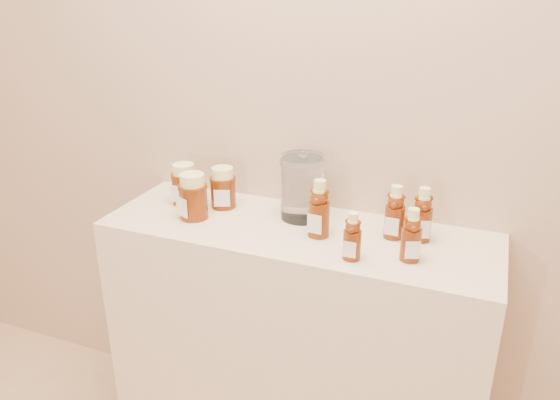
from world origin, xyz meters
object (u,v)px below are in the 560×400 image
at_px(display_table, 295,350).
at_px(glass_canister, 302,185).
at_px(bear_bottle_front_left, 353,233).
at_px(honey_jar_left, 184,184).
at_px(bear_bottle_back_left, 319,205).

height_order(display_table, glass_canister, glass_canister).
distance_m(bear_bottle_front_left, honey_jar_left, 0.64).
bearing_deg(bear_bottle_back_left, honey_jar_left, 177.32).
height_order(bear_bottle_front_left, honey_jar_left, bear_bottle_front_left).
xyz_separation_m(bear_bottle_back_left, honey_jar_left, (-0.49, 0.07, -0.03)).
height_order(bear_bottle_back_left, glass_canister, glass_canister).
distance_m(bear_bottle_back_left, glass_canister, 0.14).
xyz_separation_m(bear_bottle_front_left, glass_canister, (-0.22, 0.21, 0.03)).
bearing_deg(bear_bottle_back_left, bear_bottle_front_left, -33.36).
relative_size(bear_bottle_back_left, bear_bottle_front_left, 1.28).
relative_size(bear_bottle_front_left, honey_jar_left, 1.12).
xyz_separation_m(display_table, honey_jar_left, (-0.42, 0.05, 0.52)).
bearing_deg(bear_bottle_front_left, bear_bottle_back_left, 141.23).
relative_size(honey_jar_left, glass_canister, 0.62).
xyz_separation_m(display_table, bear_bottle_back_left, (0.08, -0.02, 0.55)).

